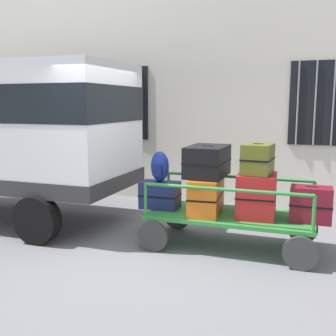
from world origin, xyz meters
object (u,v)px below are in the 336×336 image
Objects in this scene: luggage_cart at (230,220)px; suitcase_midleft_bottom at (207,194)px; backpack at (160,167)px; suitcase_center_bottom at (257,195)px; suitcase_center_middle at (258,159)px; suitcase_midright_bottom at (311,204)px; suitcase_left_bottom at (160,195)px; suitcase_midleft_middle at (207,161)px.

suitcase_midleft_bottom is at bearing 179.62° from luggage_cart.
suitcase_midleft_bottom is (-0.35, 0.00, 0.34)m from luggage_cart.
backpack is (-0.70, -0.03, 0.36)m from suitcase_midleft_bottom.
backpack is at bearing -178.72° from suitcase_center_bottom.
luggage_cart is 4.25× the size of suitcase_center_middle.
suitcase_midright_bottom is 2.12m from backpack.
suitcase_midleft_bottom reaches higher than suitcase_left_bottom.
luggage_cart is at bearing -178.84° from suitcase_center_bottom.
backpack is (-0.70, -0.05, -0.11)m from suitcase_midleft_middle.
suitcase_center_middle is (0.00, -0.01, 0.50)m from suitcase_center_bottom.
suitcase_center_middle is at bearing 0.49° from suitcase_left_bottom.
luggage_cart is 1.09m from suitcase_midright_bottom.
suitcase_midright_bottom is at bearing -0.20° from suitcase_center_middle.
suitcase_midright_bottom is at bearing 0.43° from backpack.
suitcase_midleft_middle is at bearing 178.79° from suitcase_center_bottom.
luggage_cart is 0.95m from suitcase_center_middle.
backpack is at bearing -179.57° from suitcase_midright_bottom.
suitcase_center_bottom is 1.19× the size of suitcase_center_middle.
suitcase_midleft_bottom is 1.75× the size of suitcase_midright_bottom.
suitcase_midleft_middle is at bearing 176.44° from luggage_cart.
suitcase_center_bottom is at bearing 178.74° from suitcase_midright_bottom.
suitcase_center_middle is (0.35, -0.01, 0.88)m from luggage_cart.
suitcase_center_bottom reaches higher than suitcase_midright_bottom.
suitcase_midleft_middle reaches higher than backpack.
suitcase_center_middle is 1.25× the size of backpack.
suitcase_midleft_middle is 0.71m from backpack.
suitcase_center_middle is 0.90m from suitcase_midright_bottom.
suitcase_center_middle reaches higher than luggage_cart.
suitcase_center_bottom is (1.39, 0.02, 0.10)m from suitcase_left_bottom.
suitcase_midleft_middle is (0.70, 0.04, 0.53)m from suitcase_left_bottom.
suitcase_center_middle reaches higher than suitcase_midleft_bottom.
suitcase_left_bottom is at bearing -178.98° from suitcase_center_bottom.
suitcase_center_middle is 1.40m from backpack.
suitcase_center_bottom is (0.35, 0.01, 0.38)m from luggage_cart.
suitcase_midright_bottom is at bearing -0.44° from suitcase_midleft_bottom.
suitcase_center_bottom is at bearing 90.00° from suitcase_center_middle.
suitcase_midleft_middle reaches higher than suitcase_midleft_bottom.
suitcase_midright_bottom is (2.09, 0.01, 0.03)m from suitcase_left_bottom.
suitcase_midleft_bottom is 0.70m from suitcase_center_bottom.
suitcase_midleft_bottom is at bearing 1.65° from suitcase_left_bottom.
luggage_cart is 4.40× the size of suitcase_midright_bottom.
suitcase_midright_bottom is at bearing -0.45° from luggage_cart.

